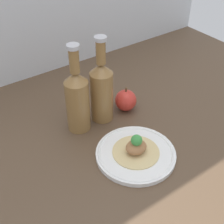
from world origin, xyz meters
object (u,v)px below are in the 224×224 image
at_px(cider_bottle_left, 77,99).
at_px(cider_bottle_right, 102,89).
at_px(plate, 136,154).
at_px(plated_food, 136,148).
at_px(apple, 126,100).

bearing_deg(cider_bottle_left, cider_bottle_right, 0.00).
relative_size(plate, cider_bottle_left, 0.80).
bearing_deg(cider_bottle_right, plate, -95.81).
bearing_deg(plated_food, apple, 60.25).
distance_m(plate, apple, 0.24).
xyz_separation_m(plate, cider_bottle_left, (-0.07, 0.21, 0.11)).
distance_m(plated_food, apple, 0.23).
bearing_deg(cider_bottle_right, plated_food, -95.81).
height_order(plated_food, apple, apple).
distance_m(plate, plated_food, 0.02).
height_order(cider_bottle_right, apple, cider_bottle_right).
height_order(plated_food, cider_bottle_right, cider_bottle_right).
distance_m(plated_food, cider_bottle_left, 0.24).
distance_m(cider_bottle_left, apple, 0.20).
relative_size(plated_food, cider_bottle_right, 0.47).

